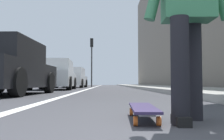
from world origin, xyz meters
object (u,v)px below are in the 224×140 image
object	(u,v)px
skater_person	(187,6)
parked_car_near	(6,68)
parked_car_mid	(54,76)
parked_car_far	(72,78)
skateboard	(143,109)
traffic_light	(92,53)

from	to	relation	value
skater_person	parked_car_near	world-z (taller)	skater_person
skater_person	parked_car_mid	distance (m)	11.15
parked_car_mid	parked_car_far	size ratio (longest dim) A/B	0.97
skateboard	traffic_light	distance (m)	21.13
skateboard	parked_car_mid	xyz separation A→B (m)	(10.48, 3.01, 0.62)
parked_car_near	traffic_light	world-z (taller)	traffic_light
parked_car_near	parked_car_mid	bearing A→B (deg)	-1.08
parked_car_mid	parked_car_near	bearing A→B (deg)	178.92
traffic_light	skater_person	bearing A→B (deg)	-174.28
skateboard	parked_car_far	world-z (taller)	parked_car_far
parked_car_far	skateboard	bearing A→B (deg)	-169.92
parked_car_mid	skater_person	bearing A→B (deg)	-162.49
skateboard	parked_car_near	distance (m)	5.75
parked_car_mid	traffic_light	bearing A→B (deg)	-6.89
skater_person	parked_car_far	xyz separation A→B (m)	(16.84, 3.31, -0.23)
parked_car_near	parked_car_far	distance (m)	11.90
skateboard	traffic_light	size ratio (longest dim) A/B	0.19
skateboard	parked_car_far	size ratio (longest dim) A/B	0.20
skater_person	parked_car_near	size ratio (longest dim) A/B	0.39
skater_person	parked_car_mid	xyz separation A→B (m)	(10.63, 3.35, -0.23)
parked_car_mid	traffic_light	world-z (taller)	traffic_light
skateboard	parked_car_mid	bearing A→B (deg)	16.01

